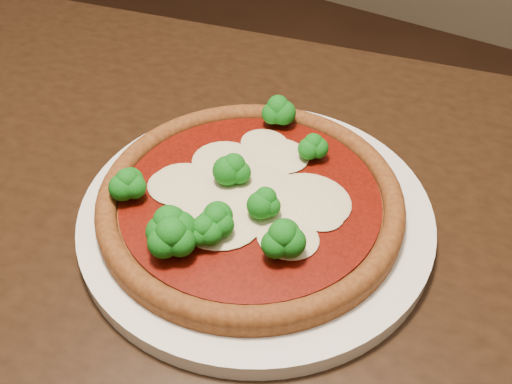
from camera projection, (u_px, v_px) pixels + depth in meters
The scene contains 3 objects.
dining_table at pixel (197, 303), 0.62m from camera, with size 1.33×1.08×0.75m.
plate at pixel (256, 214), 0.57m from camera, with size 0.35×0.35×0.02m, color white.
pizza at pixel (246, 198), 0.55m from camera, with size 0.30×0.30×0.06m.
Camera 1 is at (0.26, -0.30, 1.17)m, focal length 40.00 mm.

